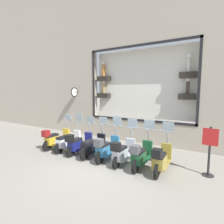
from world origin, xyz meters
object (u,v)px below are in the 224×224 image
object	(u,v)px
scooter_teal_3	(107,148)
scooter_green_1	(141,155)
scooter_navy_5	(79,143)
shop_sign_post	(210,150)
scooter_silver_2	(123,152)
scooter_olive_0	(161,159)
scooter_white_6	(68,141)
scooter_yellow_7	(56,139)
scooter_black_4	(93,146)

from	to	relation	value
scooter_teal_3	scooter_green_1	bearing A→B (deg)	-90.15
scooter_green_1	scooter_navy_5	world-z (taller)	scooter_green_1
scooter_navy_5	shop_sign_post	xyz separation A→B (m)	(0.54, -5.00, 0.41)
scooter_green_1	scooter_silver_2	distance (m)	0.72
scooter_green_1	shop_sign_post	bearing A→B (deg)	-75.76
scooter_green_1	scooter_teal_3	distance (m)	1.45
scooter_olive_0	scooter_green_1	distance (m)	0.72
scooter_olive_0	scooter_green_1	xyz separation A→B (m)	(0.00, 0.72, 0.00)
scooter_white_6	shop_sign_post	size ratio (longest dim) A/B	1.11
scooter_green_1	scooter_yellow_7	world-z (taller)	scooter_green_1
scooter_silver_2	scooter_white_6	bearing A→B (deg)	88.64
scooter_navy_5	scooter_green_1	bearing A→B (deg)	-89.84
scooter_teal_3	scooter_black_4	size ratio (longest dim) A/B	1.00
scooter_olive_0	scooter_white_6	world-z (taller)	scooter_white_6
shop_sign_post	scooter_olive_0	bearing A→B (deg)	111.21
scooter_silver_2	scooter_white_6	xyz separation A→B (m)	(0.07, 2.90, -0.03)
scooter_yellow_7	shop_sign_post	bearing A→B (deg)	-85.24
scooter_olive_0	shop_sign_post	size ratio (longest dim) A/B	1.11
scooter_green_1	scooter_yellow_7	bearing A→B (deg)	90.04
scooter_silver_2	scooter_black_4	bearing A→B (deg)	87.32
scooter_olive_0	scooter_teal_3	size ratio (longest dim) A/B	1.00
scooter_green_1	scooter_navy_5	distance (m)	2.90
scooter_silver_2	scooter_yellow_7	bearing A→B (deg)	89.94
scooter_olive_0	scooter_teal_3	bearing A→B (deg)	89.85
scooter_black_4	scooter_white_6	world-z (taller)	scooter_white_6
scooter_green_1	scooter_white_6	world-z (taller)	scooter_white_6
scooter_white_6	shop_sign_post	distance (m)	5.76
scooter_olive_0	scooter_black_4	bearing A→B (deg)	88.76
scooter_silver_2	scooter_navy_5	xyz separation A→B (m)	(-0.00, 2.17, -0.00)
scooter_silver_2	scooter_yellow_7	size ratio (longest dim) A/B	1.00
scooter_white_6	scooter_olive_0	bearing A→B (deg)	-90.84
scooter_navy_5	scooter_white_6	distance (m)	0.73
scooter_black_4	scooter_white_6	bearing A→B (deg)	89.97
scooter_yellow_7	shop_sign_post	distance (m)	6.48
scooter_yellow_7	scooter_white_6	bearing A→B (deg)	-84.90
scooter_olive_0	scooter_green_1	bearing A→B (deg)	89.86
scooter_black_4	scooter_yellow_7	distance (m)	2.17
scooter_white_6	shop_sign_post	xyz separation A→B (m)	(0.47, -5.73, 0.44)
scooter_silver_2	scooter_yellow_7	distance (m)	3.62
scooter_olive_0	scooter_white_6	distance (m)	4.35
scooter_silver_2	scooter_green_1	bearing A→B (deg)	-89.45
scooter_silver_2	scooter_teal_3	size ratio (longest dim) A/B	0.99
scooter_olive_0	scooter_silver_2	distance (m)	1.45
scooter_yellow_7	scooter_teal_3	bearing A→B (deg)	-89.86
scooter_olive_0	scooter_yellow_7	distance (m)	5.07
scooter_olive_0	scooter_yellow_7	world-z (taller)	scooter_olive_0
scooter_yellow_7	shop_sign_post	xyz separation A→B (m)	(0.54, -6.45, 0.40)
scooter_olive_0	scooter_white_6	bearing A→B (deg)	89.16
scooter_black_4	scooter_yellow_7	bearing A→B (deg)	91.69
scooter_green_1	scooter_white_6	distance (m)	3.62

